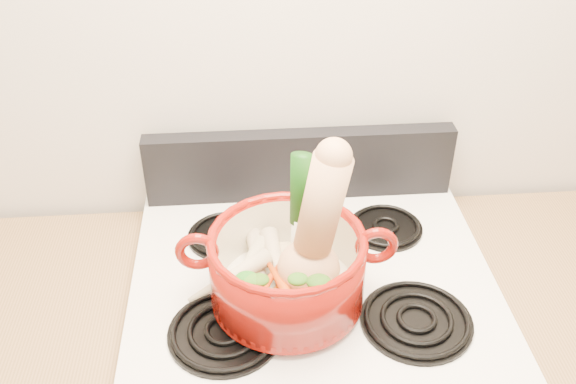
{
  "coord_description": "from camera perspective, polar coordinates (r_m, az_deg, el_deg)",
  "views": [
    {
      "loc": [
        -0.14,
        0.37,
        1.9
      ],
      "look_at": [
        -0.06,
        1.3,
        1.24
      ],
      "focal_mm": 40.0,
      "sensor_mm": 36.0,
      "label": 1
    }
  ],
  "objects": [
    {
      "name": "burner_back_right",
      "position": [
        1.54,
        8.68,
        -3.02
      ],
      "size": [
        0.17,
        0.17,
        0.02
      ],
      "primitive_type": "cylinder",
      "color": "black",
      "rests_on": "cooktop"
    },
    {
      "name": "parsnip_1",
      "position": [
        1.3,
        -4.02,
        -7.28
      ],
      "size": [
        0.13,
        0.19,
        0.06
      ],
      "primitive_type": "cone",
      "rotation": [
        1.66,
        0.0,
        -0.48
      ],
      "color": "beige",
      "rests_on": "dutch_oven"
    },
    {
      "name": "cooktop",
      "position": [
        1.42,
        2.18,
        -7.69
      ],
      "size": [
        0.78,
        0.67,
        0.03
      ],
      "primitive_type": "cube",
      "color": "white",
      "rests_on": "stove_body"
    },
    {
      "name": "pot_handle_left",
      "position": [
        1.25,
        -8.1,
        -5.25
      ],
      "size": [
        0.09,
        0.02,
        0.09
      ],
      "primitive_type": "torus",
      "rotation": [
        1.57,
        0.0,
        -0.03
      ],
      "color": "maroon",
      "rests_on": "dutch_oven"
    },
    {
      "name": "pot_handle_right",
      "position": [
        1.26,
        7.86,
        -4.74
      ],
      "size": [
        0.09,
        0.02,
        0.09
      ],
      "primitive_type": "torus",
      "rotation": [
        1.57,
        0.0,
        -0.03
      ],
      "color": "maroon",
      "rests_on": "dutch_oven"
    },
    {
      "name": "carrot_4",
      "position": [
        1.25,
        -0.58,
        -8.32
      ],
      "size": [
        0.08,
        0.15,
        0.04
      ],
      "primitive_type": "cone",
      "rotation": [
        1.66,
        0.0,
        0.35
      ],
      "color": "#C53909",
      "rests_on": "dutch_oven"
    },
    {
      "name": "carrot_2",
      "position": [
        1.25,
        1.15,
        -8.82
      ],
      "size": [
        0.09,
        0.19,
        0.05
      ],
      "primitive_type": "cone",
      "rotation": [
        1.66,
        0.0,
        0.33
      ],
      "color": "#C84C0A",
      "rests_on": "dutch_oven"
    },
    {
      "name": "wall_back",
      "position": [
        1.51,
        0.98,
        11.82
      ],
      "size": [
        3.5,
        0.02,
        2.6
      ],
      "primitive_type": "cube",
      "color": "beige",
      "rests_on": "floor"
    },
    {
      "name": "parsnip_0",
      "position": [
        1.31,
        -2.48,
        -6.91
      ],
      "size": [
        0.06,
        0.21,
        0.06
      ],
      "primitive_type": "cone",
      "rotation": [
        1.66,
        0.0,
        0.09
      ],
      "color": "beige",
      "rests_on": "dutch_oven"
    },
    {
      "name": "carrot_0",
      "position": [
        1.26,
        -1.15,
        -9.15
      ],
      "size": [
        0.09,
        0.15,
        0.04
      ],
      "primitive_type": "cone",
      "rotation": [
        1.66,
        0.0,
        -0.45
      ],
      "color": "#CD620A",
      "rests_on": "dutch_oven"
    },
    {
      "name": "parsnip_2",
      "position": [
        1.3,
        -0.89,
        -6.45
      ],
      "size": [
        0.07,
        0.19,
        0.06
      ],
      "primitive_type": "cone",
      "rotation": [
        1.66,
        0.0,
        0.16
      ],
      "color": "beige",
      "rests_on": "dutch_oven"
    },
    {
      "name": "control_backsplash",
      "position": [
        1.59,
        1.06,
        2.46
      ],
      "size": [
        0.76,
        0.05,
        0.18
      ],
      "primitive_type": "cube",
      "color": "black",
      "rests_on": "cooktop"
    },
    {
      "name": "squash",
      "position": [
        1.2,
        1.94,
        -3.16
      ],
      "size": [
        0.19,
        0.15,
        0.33
      ],
      "primitive_type": null,
      "rotation": [
        0.0,
        0.16,
        -0.13
      ],
      "color": "tan",
      "rests_on": "dutch_oven"
    },
    {
      "name": "parsnip_3",
      "position": [
        1.27,
        -5.25,
        -7.48
      ],
      "size": [
        0.18,
        0.12,
        0.06
      ],
      "primitive_type": "cone",
      "rotation": [
        1.66,
        0.0,
        -1.07
      ],
      "color": "beige",
      "rests_on": "dutch_oven"
    },
    {
      "name": "ginger",
      "position": [
        1.34,
        0.0,
        -5.62
      ],
      "size": [
        0.1,
        0.09,
        0.05
      ],
      "primitive_type": "ellipsoid",
      "rotation": [
        0.0,
        0.0,
        -0.42
      ],
      "color": "tan",
      "rests_on": "dutch_oven"
    },
    {
      "name": "burner_front_right",
      "position": [
        1.32,
        11.36,
        -11.04
      ],
      "size": [
        0.22,
        0.22,
        0.02
      ],
      "primitive_type": "cylinder",
      "color": "black",
      "rests_on": "cooktop"
    },
    {
      "name": "burner_front_left",
      "position": [
        1.28,
        -5.64,
        -12.18
      ],
      "size": [
        0.22,
        0.22,
        0.02
      ],
      "primitive_type": "cylinder",
      "color": "black",
      "rests_on": "cooktop"
    },
    {
      "name": "dutch_oven",
      "position": [
        1.28,
        -0.07,
        -6.82
      ],
      "size": [
        0.32,
        0.32,
        0.15
      ],
      "primitive_type": "cylinder",
      "rotation": [
        0.0,
        0.0,
        -0.03
      ],
      "color": "maroon",
      "rests_on": "burner_front_left"
    },
    {
      "name": "burner_back_left",
      "position": [
        1.5,
        -5.64,
        -3.76
      ],
      "size": [
        0.17,
        0.17,
        0.02
      ],
      "primitive_type": "cylinder",
      "color": "black",
      "rests_on": "cooktop"
    },
    {
      "name": "carrot_3",
      "position": [
        1.25,
        -2.2,
        -8.64
      ],
      "size": [
        0.09,
        0.14,
        0.04
      ],
      "primitive_type": "cone",
      "rotation": [
        1.66,
        0.0,
        -0.52
      ],
      "color": "#C54409",
      "rests_on": "dutch_oven"
    },
    {
      "name": "leek",
      "position": [
        1.26,
        1.17,
        -1.92
      ],
      "size": [
        0.06,
        0.07,
        0.28
      ],
      "primitive_type": "cylinder",
      "rotation": [
        -0.05,
        0.0,
        -0.32
      ],
      "color": "silver",
      "rests_on": "dutch_oven"
    },
    {
      "name": "carrot_1",
      "position": [
        1.24,
        -1.54,
        -9.82
      ],
      "size": [
        0.12,
        0.14,
        0.04
      ],
      "primitive_type": "cone",
      "rotation": [
        1.66,
        0.0,
        -0.69
      ],
      "color": "#D15A0A",
      "rests_on": "dutch_oven"
    }
  ]
}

